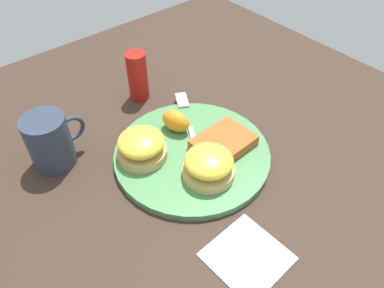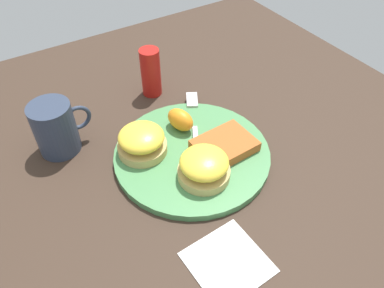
% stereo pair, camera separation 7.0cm
% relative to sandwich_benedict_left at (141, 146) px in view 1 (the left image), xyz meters
% --- Properties ---
extents(ground_plane, '(1.10, 1.10, 0.00)m').
position_rel_sandwich_benedict_left_xyz_m(ground_plane, '(0.08, -0.05, -0.04)').
color(ground_plane, '#38281E').
extents(plate, '(0.30, 0.30, 0.01)m').
position_rel_sandwich_benedict_left_xyz_m(plate, '(0.08, -0.05, -0.03)').
color(plate, '#47844C').
rests_on(plate, ground_plane).
extents(sandwich_benedict_left, '(0.09, 0.09, 0.05)m').
position_rel_sandwich_benedict_left_xyz_m(sandwich_benedict_left, '(0.00, 0.00, 0.00)').
color(sandwich_benedict_left, tan).
rests_on(sandwich_benedict_left, plate).
extents(sandwich_benedict_right, '(0.09, 0.09, 0.05)m').
position_rel_sandwich_benedict_left_xyz_m(sandwich_benedict_right, '(0.06, -0.11, 0.00)').
color(sandwich_benedict_right, tan).
rests_on(sandwich_benedict_right, plate).
extents(hashbrown_patty, '(0.11, 0.09, 0.02)m').
position_rel_sandwich_benedict_left_xyz_m(hashbrown_patty, '(0.13, -0.08, -0.02)').
color(hashbrown_patty, '#B15825').
rests_on(hashbrown_patty, plate).
extents(orange_wedge, '(0.05, 0.07, 0.04)m').
position_rel_sandwich_benedict_left_xyz_m(orange_wedge, '(0.09, 0.02, -0.00)').
color(orange_wedge, orange).
rests_on(orange_wedge, plate).
extents(fork, '(0.13, 0.21, 0.00)m').
position_rel_sandwich_benedict_left_xyz_m(fork, '(0.12, 0.01, -0.02)').
color(fork, silver).
rests_on(fork, plate).
extents(cup, '(0.11, 0.08, 0.10)m').
position_rel_sandwich_benedict_left_xyz_m(cup, '(-0.13, 0.10, 0.01)').
color(cup, '#2D384C').
rests_on(cup, ground_plane).
extents(napkin, '(0.11, 0.11, 0.00)m').
position_rel_sandwich_benedict_left_xyz_m(napkin, '(0.01, -0.27, -0.04)').
color(napkin, white).
rests_on(napkin, ground_plane).
extents(condiment_bottle, '(0.04, 0.04, 0.11)m').
position_rel_sandwich_benedict_left_xyz_m(condiment_bottle, '(0.11, 0.17, 0.02)').
color(condiment_bottle, '#B21914').
rests_on(condiment_bottle, ground_plane).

